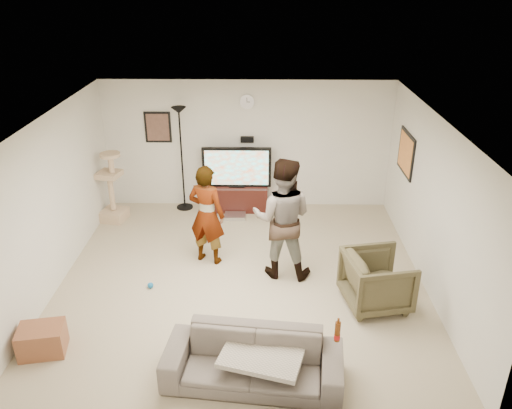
{
  "coord_description": "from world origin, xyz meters",
  "views": [
    {
      "loc": [
        0.33,
        -6.61,
        4.35
      ],
      "look_at": [
        0.21,
        0.2,
        1.17
      ],
      "focal_mm": 35.7,
      "sensor_mm": 36.0,
      "label": 1
    }
  ],
  "objects_px": {
    "floor_lamp": "(182,159)",
    "tv": "(237,167)",
    "sofa": "(253,360)",
    "beer_bottle": "(338,332)",
    "armchair": "(377,281)",
    "person_right": "(282,218)",
    "side_table": "(42,340)",
    "cat_tree": "(111,187)",
    "tv_stand": "(237,197)",
    "person_left": "(207,215)"
  },
  "relations": [
    {
      "from": "floor_lamp",
      "to": "tv",
      "type": "bearing_deg",
      "value": -2.45
    },
    {
      "from": "tv",
      "to": "sofa",
      "type": "relative_size",
      "value": 0.65
    },
    {
      "from": "floor_lamp",
      "to": "beer_bottle",
      "type": "relative_size",
      "value": 8.15
    },
    {
      "from": "beer_bottle",
      "to": "armchair",
      "type": "xyz_separation_m",
      "value": [
        0.76,
        1.51,
        -0.32
      ]
    },
    {
      "from": "armchair",
      "to": "person_right",
      "type": "bearing_deg",
      "value": 47.54
    },
    {
      "from": "sofa",
      "to": "side_table",
      "type": "distance_m",
      "value": 2.66
    },
    {
      "from": "tv",
      "to": "person_right",
      "type": "bearing_deg",
      "value": -70.86
    },
    {
      "from": "cat_tree",
      "to": "person_right",
      "type": "bearing_deg",
      "value": -30.04
    },
    {
      "from": "tv_stand",
      "to": "floor_lamp",
      "type": "height_order",
      "value": "floor_lamp"
    },
    {
      "from": "cat_tree",
      "to": "armchair",
      "type": "height_order",
      "value": "cat_tree"
    },
    {
      "from": "person_right",
      "to": "armchair",
      "type": "distance_m",
      "value": 1.63
    },
    {
      "from": "floor_lamp",
      "to": "person_right",
      "type": "relative_size",
      "value": 1.07
    },
    {
      "from": "person_left",
      "to": "side_table",
      "type": "distance_m",
      "value": 2.95
    },
    {
      "from": "tv_stand",
      "to": "person_right",
      "type": "height_order",
      "value": "person_right"
    },
    {
      "from": "tv",
      "to": "person_right",
      "type": "relative_size",
      "value": 0.69
    },
    {
      "from": "side_table",
      "to": "tv",
      "type": "bearing_deg",
      "value": 62.24
    },
    {
      "from": "floor_lamp",
      "to": "sofa",
      "type": "bearing_deg",
      "value": -72.52
    },
    {
      "from": "tv",
      "to": "armchair",
      "type": "xyz_separation_m",
      "value": [
        2.11,
        -3.12,
        -0.49
      ]
    },
    {
      "from": "sofa",
      "to": "beer_bottle",
      "type": "xyz_separation_m",
      "value": [
        0.93,
        0.0,
        0.42
      ]
    },
    {
      "from": "person_left",
      "to": "tv_stand",
      "type": "bearing_deg",
      "value": -80.14
    },
    {
      "from": "cat_tree",
      "to": "tv",
      "type": "bearing_deg",
      "value": 12.51
    },
    {
      "from": "cat_tree",
      "to": "sofa",
      "type": "height_order",
      "value": "cat_tree"
    },
    {
      "from": "tv_stand",
      "to": "floor_lamp",
      "type": "distance_m",
      "value": 1.31
    },
    {
      "from": "armchair",
      "to": "side_table",
      "type": "height_order",
      "value": "armchair"
    },
    {
      "from": "floor_lamp",
      "to": "side_table",
      "type": "distance_m",
      "value": 4.46
    },
    {
      "from": "floor_lamp",
      "to": "cat_tree",
      "type": "relative_size",
      "value": 1.5
    },
    {
      "from": "floor_lamp",
      "to": "armchair",
      "type": "bearing_deg",
      "value": -44.99
    },
    {
      "from": "floor_lamp",
      "to": "cat_tree",
      "type": "distance_m",
      "value": 1.42
    },
    {
      "from": "person_right",
      "to": "beer_bottle",
      "type": "relative_size",
      "value": 7.6
    },
    {
      "from": "floor_lamp",
      "to": "beer_bottle",
      "type": "bearing_deg",
      "value": -62.77
    },
    {
      "from": "tv_stand",
      "to": "armchair",
      "type": "relative_size",
      "value": 1.37
    },
    {
      "from": "beer_bottle",
      "to": "side_table",
      "type": "xyz_separation_m",
      "value": [
        -3.55,
        0.44,
        -0.54
      ]
    },
    {
      "from": "cat_tree",
      "to": "beer_bottle",
      "type": "relative_size",
      "value": 5.44
    },
    {
      "from": "tv_stand",
      "to": "person_left",
      "type": "height_order",
      "value": "person_left"
    },
    {
      "from": "beer_bottle",
      "to": "floor_lamp",
      "type": "bearing_deg",
      "value": 117.23
    },
    {
      "from": "floor_lamp",
      "to": "armchair",
      "type": "height_order",
      "value": "floor_lamp"
    },
    {
      "from": "tv",
      "to": "cat_tree",
      "type": "relative_size",
      "value": 0.97
    },
    {
      "from": "beer_bottle",
      "to": "armchair",
      "type": "height_order",
      "value": "beer_bottle"
    },
    {
      "from": "person_left",
      "to": "person_right",
      "type": "xyz_separation_m",
      "value": [
        1.18,
        -0.36,
        0.13
      ]
    },
    {
      "from": "tv",
      "to": "person_right",
      "type": "distance_m",
      "value": 2.45
    },
    {
      "from": "person_left",
      "to": "beer_bottle",
      "type": "distance_m",
      "value": 3.18
    },
    {
      "from": "cat_tree",
      "to": "side_table",
      "type": "bearing_deg",
      "value": -88.29
    },
    {
      "from": "person_left",
      "to": "armchair",
      "type": "bearing_deg",
      "value": 175.59
    },
    {
      "from": "cat_tree",
      "to": "side_table",
      "type": "relative_size",
      "value": 2.51
    },
    {
      "from": "sofa",
      "to": "side_table",
      "type": "bearing_deg",
      "value": 176.76
    },
    {
      "from": "sofa",
      "to": "tv_stand",
      "type": "bearing_deg",
      "value": 101.46
    },
    {
      "from": "person_left",
      "to": "beer_bottle",
      "type": "height_order",
      "value": "person_left"
    },
    {
      "from": "tv_stand",
      "to": "side_table",
      "type": "height_order",
      "value": "tv_stand"
    },
    {
      "from": "person_left",
      "to": "armchair",
      "type": "distance_m",
      "value": 2.77
    },
    {
      "from": "cat_tree",
      "to": "floor_lamp",
      "type": "bearing_deg",
      "value": 23.91
    }
  ]
}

